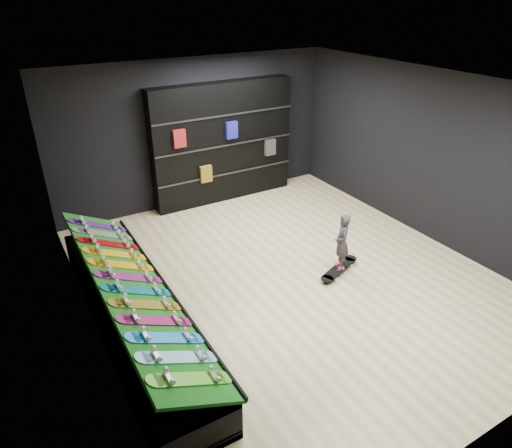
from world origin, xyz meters
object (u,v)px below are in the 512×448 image
back_shelving (223,143)px  child (341,252)px  floor_skateboard (339,270)px  display_rack (133,315)px

back_shelving → child: bearing=-86.0°
floor_skateboard → child: child is taller
display_rack → floor_skateboard: 3.35m
floor_skateboard → child: bearing=0.0°
floor_skateboard → back_shelving: bearing=73.1°
display_rack → child: bearing=-5.7°
display_rack → back_shelving: bearing=47.2°
display_rack → floor_skateboard: bearing=-5.7°
display_rack → floor_skateboard: display_rack is taller
child → back_shelving: bearing=-146.5°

